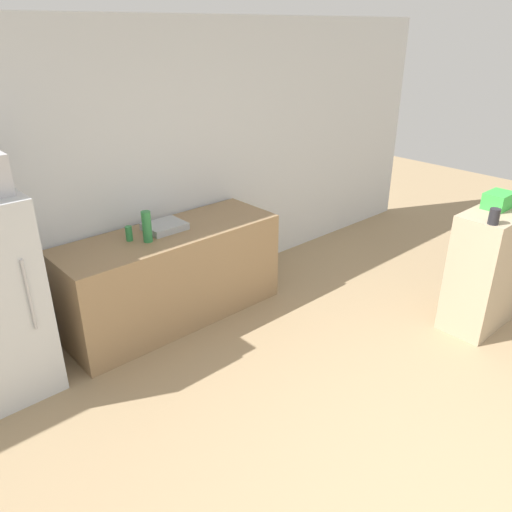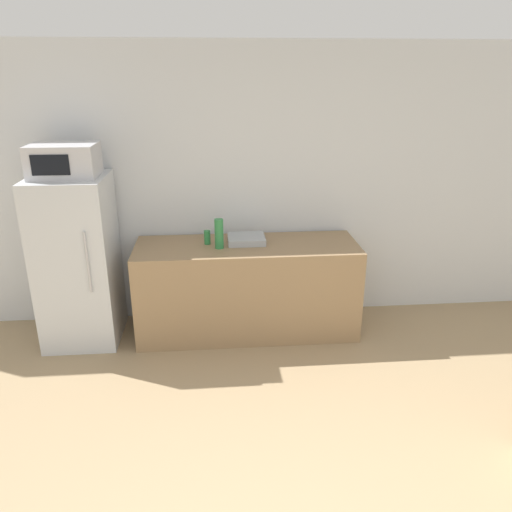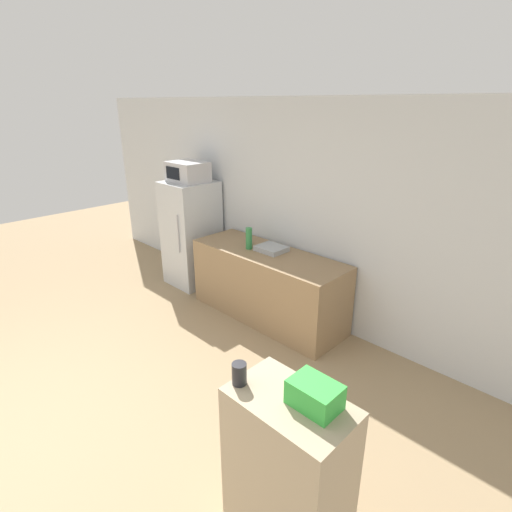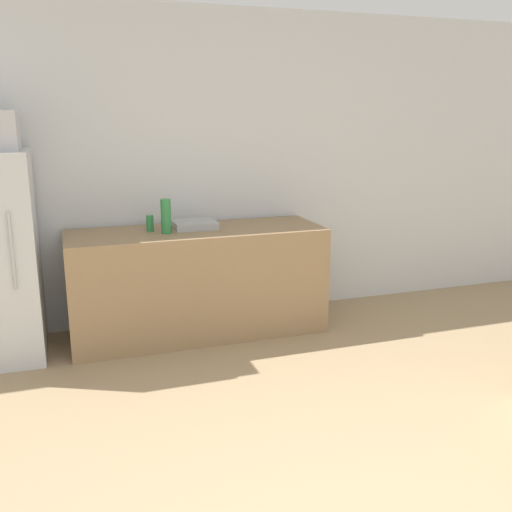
{
  "view_description": "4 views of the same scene",
  "coord_description": "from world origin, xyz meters",
  "px_view_note": "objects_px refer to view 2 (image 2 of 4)",
  "views": [
    {
      "loc": [
        -2.15,
        -0.51,
        2.51
      ],
      "look_at": [
        0.1,
        1.98,
        0.95
      ],
      "focal_mm": 35.0,
      "sensor_mm": 36.0,
      "label": 1
    },
    {
      "loc": [
        -0.29,
        -1.23,
        2.34
      ],
      "look_at": [
        -0.01,
        2.01,
        1.13
      ],
      "focal_mm": 35.0,
      "sensor_mm": 36.0,
      "label": 2
    },
    {
      "loc": [
        3.02,
        -0.26,
        2.54
      ],
      "look_at": [
        0.45,
        2.35,
        1.12
      ],
      "focal_mm": 28.0,
      "sensor_mm": 36.0,
      "label": 3
    },
    {
      "loc": [
        -0.98,
        -1.33,
        1.76
      ],
      "look_at": [
        0.18,
        2.07,
        0.86
      ],
      "focal_mm": 40.0,
      "sensor_mm": 36.0,
      "label": 4
    }
  ],
  "objects_px": {
    "refrigerator": "(78,261)",
    "bottle_tall": "(219,234)",
    "microwave": "(64,161)",
    "bottle_short": "(207,237)"
  },
  "relations": [
    {
      "from": "microwave",
      "to": "refrigerator",
      "type": "bearing_deg",
      "value": 71.88
    },
    {
      "from": "microwave",
      "to": "bottle_short",
      "type": "xyz_separation_m",
      "value": [
        1.15,
        0.06,
        -0.72
      ]
    },
    {
      "from": "bottle_tall",
      "to": "bottle_short",
      "type": "bearing_deg",
      "value": 131.23
    },
    {
      "from": "bottle_short",
      "to": "bottle_tall",
      "type": "bearing_deg",
      "value": -48.77
    },
    {
      "from": "microwave",
      "to": "bottle_tall",
      "type": "height_order",
      "value": "microwave"
    },
    {
      "from": "bottle_tall",
      "to": "bottle_short",
      "type": "height_order",
      "value": "bottle_tall"
    },
    {
      "from": "bottle_tall",
      "to": "microwave",
      "type": "bearing_deg",
      "value": 176.98
    },
    {
      "from": "refrigerator",
      "to": "bottle_short",
      "type": "distance_m",
      "value": 1.16
    },
    {
      "from": "refrigerator",
      "to": "bottle_tall",
      "type": "bearing_deg",
      "value": -3.07
    },
    {
      "from": "refrigerator",
      "to": "microwave",
      "type": "height_order",
      "value": "microwave"
    }
  ]
}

